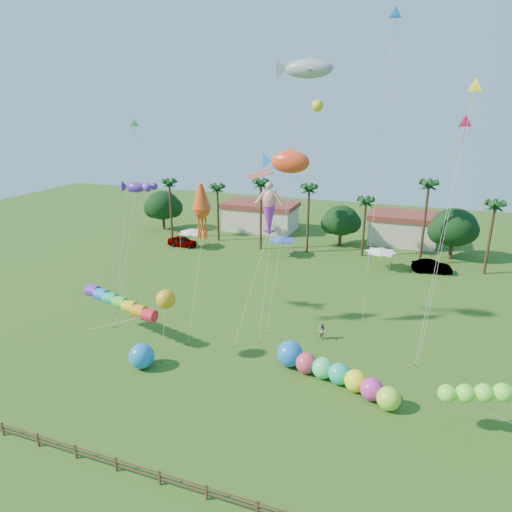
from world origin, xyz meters
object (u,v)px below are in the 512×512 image
(car_b, at_px, (432,267))
(blue_ball, at_px, (142,356))
(spectator_b, at_px, (321,331))
(car_a, at_px, (183,241))
(caterpillar_inflatable, at_px, (331,372))

(car_b, bearing_deg, blue_ball, 136.76)
(car_b, xyz_separation_m, blue_ball, (-22.57, -32.73, 0.25))
(spectator_b, bearing_deg, blue_ball, -106.92)
(car_a, relative_size, caterpillar_inflatable, 0.44)
(caterpillar_inflatable, bearing_deg, blue_ball, -147.79)
(car_a, height_order, blue_ball, blue_ball)
(car_a, relative_size, car_b, 0.94)
(caterpillar_inflatable, xyz_separation_m, blue_ball, (-15.19, -3.37, 0.14))
(caterpillar_inflatable, bearing_deg, car_a, 155.33)
(caterpillar_inflatable, height_order, blue_ball, caterpillar_inflatable)
(spectator_b, height_order, caterpillar_inflatable, caterpillar_inflatable)
(car_b, relative_size, caterpillar_inflatable, 0.47)
(blue_ball, bearing_deg, caterpillar_inflatable, 12.50)
(car_a, height_order, car_b, car_b)
(spectator_b, relative_size, caterpillar_inflatable, 0.16)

